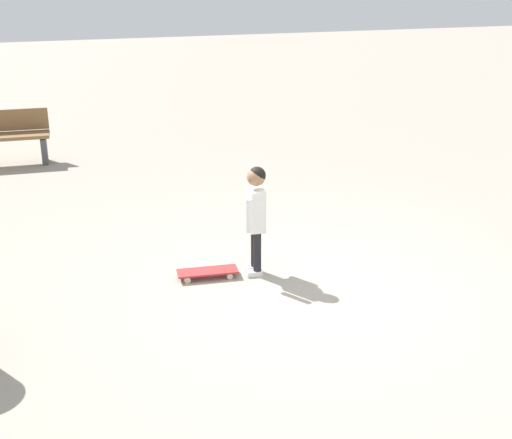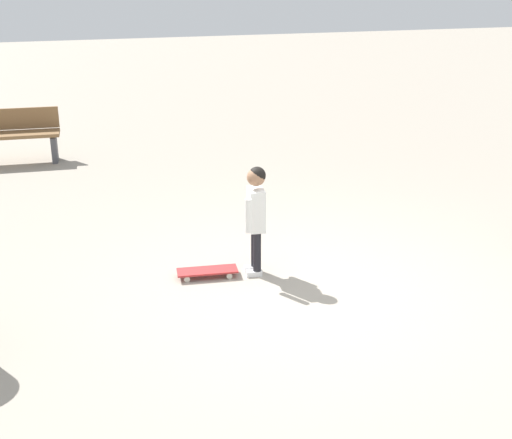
# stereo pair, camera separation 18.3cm
# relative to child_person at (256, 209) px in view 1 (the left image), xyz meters

# --- Properties ---
(ground_plane) EXTENTS (50.00, 50.00, 0.00)m
(ground_plane) POSITION_rel_child_person_xyz_m (-0.38, 0.57, -0.66)
(ground_plane) COLOR #9E9384
(child_person) EXTENTS (0.26, 0.35, 1.06)m
(child_person) POSITION_rel_child_person_xyz_m (0.00, 0.00, 0.00)
(child_person) COLOR black
(child_person) RESTS_ON ground
(skateboard) EXTENTS (0.59, 0.27, 0.07)m
(skateboard) POSITION_rel_child_person_xyz_m (0.47, -0.06, -0.60)
(skateboard) COLOR #B22D2D
(skateboard) RESTS_ON ground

